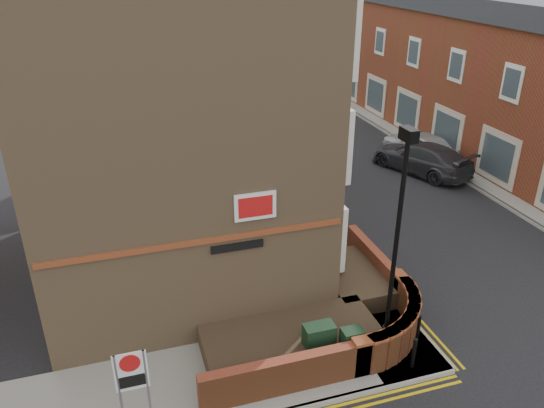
{
  "coord_description": "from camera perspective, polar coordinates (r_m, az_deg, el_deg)",
  "views": [
    {
      "loc": [
        -4.69,
        -8.7,
        10.0
      ],
      "look_at": [
        -0.73,
        4.0,
        3.6
      ],
      "focal_mm": 35.0,
      "sensor_mm": 36.0,
      "label": 1
    }
  ],
  "objects": [
    {
      "name": "tree_near",
      "position": [
        24.29,
        -0.93,
        13.11
      ],
      "size": [
        3.64,
        3.65,
        6.7
      ],
      "color": "#382B1E",
      "rests_on": "pavement_main"
    },
    {
      "name": "bollard_far",
      "position": [
        15.49,
        15.41,
        -12.89
      ],
      "size": [
        0.11,
        0.11,
        0.9
      ],
      "primitive_type": "cylinder",
      "color": "black",
      "rests_on": "pavement_corner"
    },
    {
      "name": "grey_car_far",
      "position": [
        27.19,
        15.79,
        4.82
      ],
      "size": [
        3.88,
        5.56,
        1.49
      ],
      "primitive_type": "imported",
      "rotation": [
        0.0,
        0.0,
        3.53
      ],
      "color": "#303035",
      "rests_on": "ground"
    },
    {
      "name": "bollard_near",
      "position": [
        14.71,
        15.02,
        -15.23
      ],
      "size": [
        0.11,
        0.11,
        0.9
      ],
      "primitive_type": "cylinder",
      "color": "black",
      "rests_on": "pavement_corner"
    },
    {
      "name": "pavement_main",
      "position": [
        27.45,
        -2.02,
        4.47
      ],
      "size": [
        2.0,
        32.0,
        0.12
      ],
      "primitive_type": "cube",
      "color": "gray",
      "rests_on": "ground"
    },
    {
      "name": "red_car_main",
      "position": [
        32.17,
        -1.64,
        8.83
      ],
      "size": [
        3.43,
        5.21,
        1.33
      ],
      "primitive_type": "imported",
      "rotation": [
        0.0,
        0.0,
        -0.28
      ],
      "color": "maroon",
      "rests_on": "ground"
    },
    {
      "name": "utility_cabinet_large",
      "position": [
        14.33,
        5.03,
        -14.77
      ],
      "size": [
        0.8,
        0.45,
        1.2
      ],
      "primitive_type": "cube",
      "color": "black",
      "rests_on": "pavement_corner"
    },
    {
      "name": "zone_sign",
      "position": [
        12.43,
        -14.83,
        -17.61
      ],
      "size": [
        0.72,
        0.07,
        2.2
      ],
      "color": "slate",
      "rests_on": "pavement_corner"
    },
    {
      "name": "kerb_main_near",
      "position": [
        27.71,
        -0.02,
        4.69
      ],
      "size": [
        0.15,
        32.0,
        0.12
      ],
      "primitive_type": "cube",
      "color": "gray",
      "rests_on": "ground"
    },
    {
      "name": "lamppost",
      "position": [
        13.49,
        13.15,
        -4.61
      ],
      "size": [
        0.25,
        0.5,
        6.3
      ],
      "color": "black",
      "rests_on": "pavement_corner"
    },
    {
      "name": "far_terrace",
      "position": [
        32.62,
        19.68,
        13.75
      ],
      "size": [
        5.4,
        30.4,
        8.0
      ],
      "color": "brown",
      "rests_on": "ground"
    },
    {
      "name": "silver_car_near",
      "position": [
        26.55,
        3.05,
        5.18
      ],
      "size": [
        2.56,
        4.51,
        1.41
      ],
      "primitive_type": "imported",
      "rotation": [
        0.0,
        0.0,
        -0.27
      ],
      "color": "#A5A7AC",
      "rests_on": "ground"
    },
    {
      "name": "tree_far",
      "position": [
        39.65,
        -7.85,
        18.12
      ],
      "size": [
        3.81,
        3.81,
        7.0
      ],
      "color": "#382B1E",
      "rests_on": "pavement_main"
    },
    {
      "name": "traffic_light_assembly",
      "position": [
        35.18,
        -5.48,
        13.76
      ],
      "size": [
        0.2,
        0.16,
        4.2
      ],
      "color": "black",
      "rests_on": "pavement_main"
    },
    {
      "name": "pavement_corner",
      "position": [
        14.29,
        -8.07,
        -18.68
      ],
      "size": [
        13.0,
        3.0,
        0.12
      ],
      "primitive_type": "cube",
      "color": "gray",
      "rests_on": "ground"
    },
    {
      "name": "corner_building",
      "position": [
        17.22,
        -11.01,
        12.59
      ],
      "size": [
        8.95,
        10.4,
        13.6
      ],
      "color": "#8F6F4C",
      "rests_on": "ground"
    },
    {
      "name": "yellow_lines_main",
      "position": [
        27.8,
        0.47,
        4.64
      ],
      "size": [
        0.28,
        32.0,
        0.01
      ],
      "primitive_type": "cube",
      "color": "gold",
      "rests_on": "ground"
    },
    {
      "name": "pavement_far",
      "position": [
        29.71,
        20.62,
        4.47
      ],
      "size": [
        4.0,
        40.0,
        0.12
      ],
      "primitive_type": "cube",
      "color": "gray",
      "rests_on": "ground"
    },
    {
      "name": "tree_mid",
      "position": [
        31.83,
        -5.21,
        16.93
      ],
      "size": [
        4.03,
        4.03,
        7.42
      ],
      "color": "#382B1E",
      "rests_on": "pavement_main"
    },
    {
      "name": "garden_wall",
      "position": [
        15.73,
        4.3,
        -13.85
      ],
      "size": [
        6.8,
        6.0,
        1.2
      ],
      "primitive_type": null,
      "color": "brown",
      "rests_on": "ground"
    },
    {
      "name": "far_terrace_cream",
      "position": [
        50.84,
        5.27,
        18.89
      ],
      "size": [
        5.4,
        12.4,
        8.0
      ],
      "color": "#C3B3A1",
      "rests_on": "ground"
    },
    {
      "name": "silver_car_far",
      "position": [
        28.83,
        15.67,
        6.06
      ],
      "size": [
        2.63,
        4.76,
        1.53
      ],
      "primitive_type": "imported",
      "rotation": [
        0.0,
        0.0,
        3.33
      ],
      "color": "silver",
      "rests_on": "ground"
    },
    {
      "name": "utility_cabinet_small",
      "position": [
        14.42,
        8.53,
        -14.94
      ],
      "size": [
        0.55,
        0.4,
        1.1
      ],
      "primitive_type": "cube",
      "color": "black",
      "rests_on": "pavement_corner"
    },
    {
      "name": "ground",
      "position": [
        14.06,
        8.22,
        -19.97
      ],
      "size": [
        120.0,
        120.0,
        0.0
      ],
      "primitive_type": "plane",
      "color": "black",
      "rests_on": "ground"
    },
    {
      "name": "kerb_main_far",
      "position": [
        28.56,
        17.4,
        4.13
      ],
      "size": [
        0.15,
        40.0,
        0.12
      ],
      "primitive_type": "cube",
      "color": "gray",
      "rests_on": "ground"
    }
  ]
}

